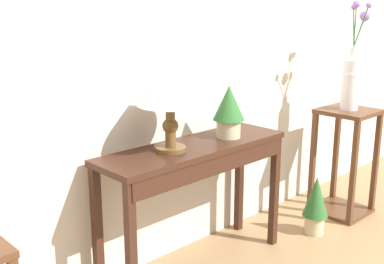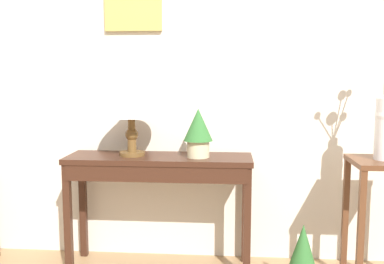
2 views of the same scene
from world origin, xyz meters
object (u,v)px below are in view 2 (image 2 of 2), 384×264
(table_lamp, at_px, (131,105))
(potted_plant_on_console, at_px, (198,130))
(console_table, at_px, (159,174))
(potted_plant_floor, at_px, (303,255))
(pedestal_stand_right, at_px, (381,226))

(table_lamp, distance_m, potted_plant_on_console, 0.46)
(console_table, height_order, table_lamp, table_lamp)
(potted_plant_on_console, relative_size, potted_plant_floor, 0.75)
(potted_plant_on_console, distance_m, pedestal_stand_right, 1.24)
(potted_plant_on_console, relative_size, pedestal_stand_right, 0.39)
(pedestal_stand_right, distance_m, potted_plant_floor, 0.50)
(table_lamp, xyz_separation_m, potted_plant_on_console, (0.43, -0.02, -0.16))
(pedestal_stand_right, bearing_deg, potted_plant_on_console, 171.21)
(table_lamp, height_order, potted_plant_floor, table_lamp)
(table_lamp, bearing_deg, potted_plant_on_console, -3.24)
(console_table, height_order, potted_plant_floor, console_table)
(potted_plant_on_console, distance_m, potted_plant_floor, 0.98)
(table_lamp, bearing_deg, pedestal_stand_right, -7.23)
(console_table, bearing_deg, potted_plant_floor, -14.79)
(potted_plant_on_console, height_order, potted_plant_floor, potted_plant_on_console)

